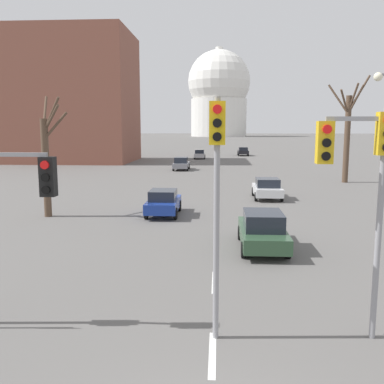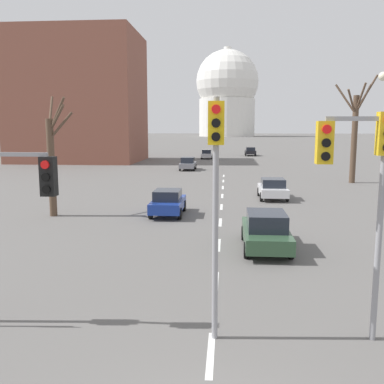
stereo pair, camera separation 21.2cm
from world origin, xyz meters
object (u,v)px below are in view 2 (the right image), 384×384
object	(u,v)px
sedan_near_left	(250,151)
sedan_distant_centre	(188,163)
traffic_signal_centre_tall	(216,175)
sedan_near_right	(168,202)
sedan_mid_centre	(266,230)
sedan_far_left	(273,188)
sedan_far_right	(207,154)
traffic_signal_near_right	(363,167)

from	to	relation	value
sedan_near_left	sedan_distant_centre	world-z (taller)	sedan_distant_centre
traffic_signal_centre_tall	sedan_near_left	bearing A→B (deg)	86.26
sedan_near_left	sedan_distant_centre	distance (m)	28.91
sedan_near_right	sedan_mid_centre	xyz separation A→B (m)	(5.00, -6.66, 0.03)
sedan_far_left	sedan_far_right	xyz separation A→B (m)	(-6.55, 39.58, 0.02)
traffic_signal_centre_tall	sedan_far_right	xyz separation A→B (m)	(-3.04, 60.30, -3.16)
sedan_near_left	sedan_near_right	distance (m)	54.99
sedan_mid_centre	sedan_distant_centre	xyz separation A→B (m)	(-6.31, 33.62, -0.02)
traffic_signal_near_right	sedan_far_right	bearing A→B (deg)	96.03
traffic_signal_centre_tall	sedan_distant_centre	bearing A→B (deg)	96.09
sedan_far_left	sedan_distant_centre	xyz separation A→B (m)	(-7.93, 20.68, 0.02)
traffic_signal_centre_tall	sedan_far_right	world-z (taller)	traffic_signal_centre_tall
traffic_signal_near_right	traffic_signal_centre_tall	bearing A→B (deg)	-175.94
sedan_near_left	sedan_near_right	size ratio (longest dim) A/B	1.11
traffic_signal_centre_tall	sedan_near_right	bearing A→B (deg)	102.15
sedan_near_left	sedan_distant_centre	xyz separation A→B (m)	(-8.92, -27.50, -0.03)
traffic_signal_centre_tall	sedan_near_right	size ratio (longest dim) A/B	1.47
sedan_near_left	sedan_mid_centre	distance (m)	61.18
sedan_mid_centre	sedan_far_right	world-z (taller)	sedan_mid_centre
sedan_far_left	sedan_mid_centre	bearing A→B (deg)	-97.15
sedan_distant_centre	sedan_near_right	bearing A→B (deg)	-87.22
traffic_signal_near_right	traffic_signal_centre_tall	world-z (taller)	traffic_signal_centre_tall
sedan_near_right	traffic_signal_near_right	bearing A→B (deg)	-65.70
traffic_signal_centre_tall	sedan_near_left	distance (m)	69.12
sedan_near_left	sedan_distant_centre	bearing A→B (deg)	-107.98
sedan_near_left	sedan_mid_centre	bearing A→B (deg)	-92.45
traffic_signal_near_right	sedan_near_right	size ratio (longest dim) A/B	1.41
sedan_far_right	sedan_near_left	bearing A→B (deg)	48.76
traffic_signal_near_right	sedan_far_right	world-z (taller)	traffic_signal_near_right
traffic_signal_near_right	sedan_mid_centre	distance (m)	8.37
sedan_distant_centre	traffic_signal_near_right	bearing A→B (deg)	-79.37
sedan_near_left	sedan_far_left	world-z (taller)	sedan_near_left
sedan_near_left	sedan_far_right	world-z (taller)	sedan_near_left
traffic_signal_centre_tall	sedan_far_left	size ratio (longest dim) A/B	1.45
sedan_far_left	sedan_near_left	bearing A→B (deg)	88.82
sedan_far_left	sedan_near_right	bearing A→B (deg)	-136.55
traffic_signal_near_right	sedan_distant_centre	world-z (taller)	traffic_signal_near_right
sedan_far_left	sedan_distant_centre	bearing A→B (deg)	110.98
sedan_far_left	sedan_far_right	distance (m)	40.12
sedan_mid_centre	sedan_far_right	bearing A→B (deg)	95.36
traffic_signal_centre_tall	sedan_far_right	bearing A→B (deg)	92.89
sedan_far_right	sedan_near_right	bearing A→B (deg)	-90.09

